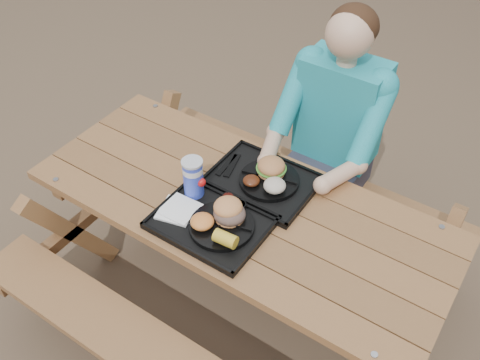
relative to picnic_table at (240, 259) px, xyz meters
The scene contains 18 objects.
ground 0.38m from the picnic_table, ahead, with size 60.00×60.00×0.00m, color #999999.
picnic_table is the anchor object (origin of this frame).
tray_near 0.42m from the picnic_table, 99.20° to the right, with size 0.45×0.35×0.02m, color black.
tray_far 0.41m from the picnic_table, 84.27° to the left, with size 0.45×0.35×0.02m, color black.
plate_near 0.44m from the picnic_table, 80.71° to the right, with size 0.26×0.26×0.02m, color black.
plate_far 0.44m from the picnic_table, 74.20° to the left, with size 0.26×0.26×0.02m, color black.
napkin_stack 0.48m from the picnic_table, 131.11° to the right, with size 0.14×0.14×0.02m, color white.
soda_cup 0.52m from the picnic_table, 156.88° to the right, with size 0.08×0.08×0.17m, color #1B33CD.
condiment_bbq 0.41m from the picnic_table, 130.62° to the right, with size 0.05×0.05×0.03m, color black.
condiment_mustard 0.41m from the picnic_table, 56.85° to the right, with size 0.05×0.05×0.03m, color gold.
sandwich 0.50m from the picnic_table, 74.55° to the right, with size 0.12×0.12×0.13m, color #D9894C, non-canonical shape.
mac_cheese 0.49m from the picnic_table, 97.73° to the right, with size 0.09×0.09×0.05m, color #EF913F.
corn_cob 0.51m from the picnic_table, 68.29° to the right, with size 0.09×0.09×0.05m, color yellow, non-canonical shape.
cutlery_far 0.45m from the picnic_table, 133.42° to the left, with size 0.03×0.16×0.01m, color black.
burger 0.51m from the picnic_table, 80.63° to the left, with size 0.12×0.12×0.11m, color #BA7441, non-canonical shape.
baked_beans 0.44m from the picnic_table, 90.96° to the left, with size 0.07×0.07×0.03m, color #4F220F.
potato_salad 0.47m from the picnic_table, 47.44° to the left, with size 0.09×0.09×0.05m, color beige.
diner 0.72m from the picnic_table, 79.96° to the left, with size 0.48×0.84×1.28m, color #1B90C1, non-canonical shape.
Camera 1 is at (0.88, -1.31, 2.35)m, focal length 40.00 mm.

